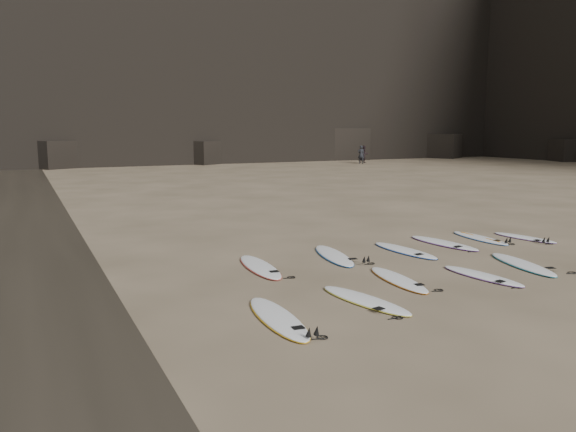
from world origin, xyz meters
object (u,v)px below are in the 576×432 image
(person_b, at_px, (364,154))
(surfboard_10, at_px, (524,237))
(surfboard_1, at_px, (365,300))
(surfboard_0, at_px, (278,317))
(surfboard_2, at_px, (398,279))
(surfboard_8, at_px, (443,243))
(surfboard_6, at_px, (334,255))
(surfboard_4, at_px, (522,264))
(surfboard_3, at_px, (482,276))
(person_a, at_px, (361,155))
(surfboard_5, at_px, (260,266))
(surfboard_7, at_px, (405,250))
(surfboard_9, at_px, (480,238))

(person_b, bearing_deg, surfboard_10, -107.42)
(surfboard_1, bearing_deg, surfboard_0, 175.12)
(surfboard_2, relative_size, surfboard_8, 0.92)
(surfboard_2, distance_m, surfboard_8, 4.85)
(surfboard_0, xyz_separation_m, surfboard_6, (3.64, 4.13, 0.00))
(surfboard_4, bearing_deg, surfboard_0, -158.16)
(surfboard_3, relative_size, surfboard_8, 0.87)
(person_a, bearing_deg, surfboard_5, 92.70)
(surfboard_2, relative_size, surfboard_10, 1.12)
(surfboard_3, bearing_deg, surfboard_8, 55.80)
(surfboard_7, bearing_deg, surfboard_6, 167.50)
(surfboard_2, height_order, surfboard_5, surfboard_5)
(surfboard_1, xyz_separation_m, surfboard_5, (-0.89, 3.60, 0.00))
(surfboard_1, height_order, person_a, person_a)
(surfboard_4, distance_m, surfboard_10, 4.03)
(surfboard_8, bearing_deg, person_a, 54.37)
(surfboard_3, xyz_separation_m, surfboard_8, (1.82, 3.51, 0.01))
(surfboard_3, xyz_separation_m, person_b, (22.29, 39.34, 0.86))
(surfboard_1, bearing_deg, person_a, 46.22)
(surfboard_3, relative_size, surfboard_10, 1.06)
(surfboard_1, height_order, surfboard_6, surfboard_6)
(surfboard_8, relative_size, surfboard_10, 1.22)
(surfboard_1, xyz_separation_m, person_b, (25.99, 39.76, 0.86))
(surfboard_9, xyz_separation_m, person_a, (17.90, 34.87, 0.89))
(surfboard_2, bearing_deg, surfboard_6, 98.95)
(surfboard_4, relative_size, person_a, 1.44)
(surfboard_1, distance_m, surfboard_8, 6.77)
(surfboard_4, xyz_separation_m, surfboard_8, (-0.01, 3.09, 0.00))
(surfboard_3, relative_size, surfboard_5, 0.85)
(surfboard_10, bearing_deg, surfboard_2, -170.43)
(surfboard_5, bearing_deg, surfboard_3, -30.19)
(surfboard_1, bearing_deg, surfboard_7, 32.66)
(surfboard_1, bearing_deg, surfboard_8, 24.43)
(surfboard_6, bearing_deg, surfboard_8, 12.23)
(surfboard_0, bearing_deg, surfboard_3, 10.36)
(surfboard_6, xyz_separation_m, surfboard_8, (4.00, 0.02, -0.00))
(surfboard_3, bearing_deg, surfboard_5, 138.43)
(surfboard_4, relative_size, surfboard_6, 0.97)
(surfboard_8, xyz_separation_m, person_b, (20.48, 35.83, 0.86))
(surfboard_6, relative_size, surfboard_9, 1.11)
(surfboard_10, bearing_deg, surfboard_0, -170.75)
(surfboard_10, bearing_deg, surfboard_7, 168.97)
(surfboard_8, distance_m, person_a, 40.11)
(surfboard_4, height_order, surfboard_10, surfboard_4)
(surfboard_4, bearing_deg, person_b, 76.16)
(surfboard_1, height_order, surfboard_2, surfboard_1)
(surfboard_7, relative_size, person_a, 1.41)
(surfboard_6, bearing_deg, surfboard_10, 8.54)
(surfboard_6, xyz_separation_m, surfboard_7, (2.24, -0.33, -0.00))
(surfboard_6, height_order, person_a, person_a)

